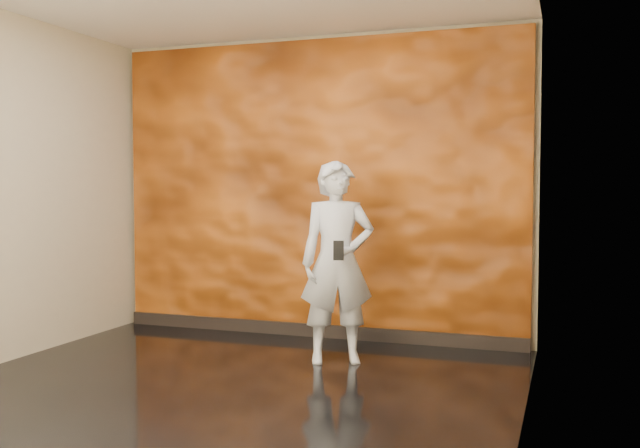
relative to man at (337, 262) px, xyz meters
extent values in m
cube|color=black|center=(-0.50, -1.09, -0.81)|extent=(4.00, 4.00, 0.01)
cube|color=#BAAE91|center=(-0.50, 0.91, 0.60)|extent=(4.00, 0.02, 2.80)
cube|color=#BAAE91|center=(1.50, -1.09, 0.60)|extent=(0.02, 4.00, 2.80)
cube|color=orange|center=(-0.50, 0.87, 0.58)|extent=(3.90, 0.06, 2.75)
cube|color=black|center=(-0.50, 0.83, -0.74)|extent=(3.90, 0.04, 0.12)
imported|color=#A4A8B5|center=(0.00, 0.00, 0.00)|extent=(0.69, 0.59, 1.61)
cube|color=black|center=(0.08, -0.21, 0.11)|extent=(0.08, 0.03, 0.15)
camera|label=1|loc=(1.74, -5.37, 0.60)|focal=40.00mm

